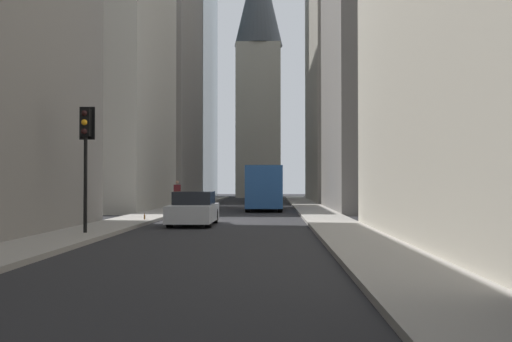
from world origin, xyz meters
name	(u,v)px	position (x,y,z in m)	size (l,w,h in m)	color
ground_plane	(232,221)	(0.00, 0.00, 0.00)	(135.00, 135.00, 0.00)	#262628
sidewalk_right	(137,219)	(0.00, 4.50, 0.07)	(90.00, 2.20, 0.14)	gray
sidewalk_left	(327,219)	(0.00, -4.50, 0.07)	(90.00, 2.20, 0.14)	gray
building_left_far	(362,45)	(30.11, -10.59, 15.17)	(19.26, 10.50, 30.31)	#A8A091
building_right_far	(142,36)	(28.45, 10.60, 15.79)	(15.28, 10.50, 31.55)	gray
building_right_midfar	(86,74)	(11.45, 10.60, 9.06)	(13.61, 10.00, 18.12)	#B7B2A5
church_spire	(259,64)	(45.33, -0.18, 16.42)	(5.91, 5.91, 31.38)	beige
delivery_truck	(264,188)	(10.38, -1.40, 1.46)	(6.46, 2.25, 2.84)	#285699
sedan_silver	(194,209)	(-3.02, 1.40, 0.66)	(4.30, 1.78, 1.42)	#B7BABF
traffic_light_foreground	(86,140)	(-8.54, 4.28, 3.22)	(0.43, 0.52, 4.19)	black
pedestrian	(177,193)	(10.71, 4.30, 1.12)	(0.26, 0.44, 1.79)	black
discarded_bottle	(145,217)	(-1.39, 3.84, 0.25)	(0.07, 0.07, 0.27)	brown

